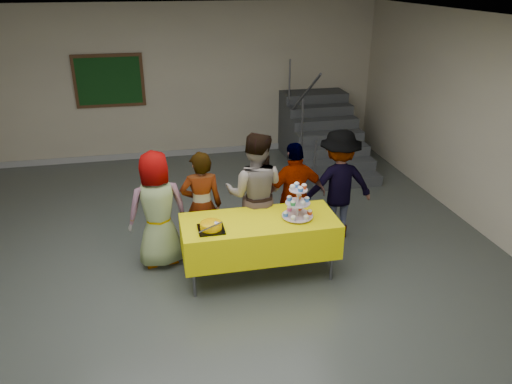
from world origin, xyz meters
TOP-DOWN VIEW (x-y plane):
  - room_shell at (0.00, 0.02)m, footprint 10.00×10.04m
  - bake_table at (0.60, 0.30)m, footprint 1.88×0.78m
  - cupcake_stand at (1.06, 0.26)m, footprint 0.38×0.38m
  - bear_cake at (-0.00, 0.17)m, footprint 0.32×0.36m
  - schoolchild_a at (-0.59, 0.85)m, footprint 0.82×0.60m
  - schoolchild_b at (-0.03, 0.89)m, footprint 0.54×0.36m
  - schoolchild_c at (0.67, 0.89)m, footprint 0.99×0.88m
  - schoolchild_d at (1.22, 0.92)m, footprint 0.91×0.45m
  - schoolchild_e at (1.89, 1.09)m, footprint 1.02×0.59m
  - staircase at (2.70, 4.13)m, footprint 1.30×2.40m
  - noticeboard at (-1.30, 4.96)m, footprint 1.30×0.05m

SIDE VIEW (x-z plane):
  - staircase at x=2.70m, z-range -0.53..1.51m
  - bake_table at x=0.60m, z-range 0.17..0.94m
  - schoolchild_b at x=-0.03m, z-range 0.00..1.48m
  - schoolchild_d at x=1.22m, z-range 0.00..1.50m
  - schoolchild_a at x=-0.59m, z-range 0.00..1.53m
  - schoolchild_e at x=1.89m, z-range 0.00..1.57m
  - bear_cake at x=0.00m, z-range 0.77..0.89m
  - schoolchild_c at x=0.67m, z-range 0.00..1.68m
  - cupcake_stand at x=1.06m, z-range 0.72..1.17m
  - noticeboard at x=-1.30m, z-range 1.10..2.10m
  - room_shell at x=0.00m, z-range 0.62..3.64m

